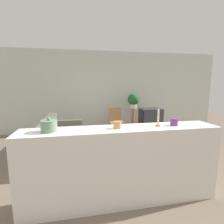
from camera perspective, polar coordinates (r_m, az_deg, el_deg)
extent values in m
plane|color=#756656|center=(3.07, 1.09, -22.47)|extent=(14.00, 14.00, 0.00)
cube|color=silver|center=(6.02, -5.86, 6.61)|extent=(9.00, 0.06, 2.70)
cube|color=#605B51|center=(4.22, -15.32, -10.16)|extent=(0.88, 1.98, 0.48)
cube|color=#605B51|center=(4.15, -20.28, -4.76)|extent=(0.20, 1.98, 0.36)
cube|color=#605B51|center=(3.35, -16.48, -14.11)|extent=(0.88, 0.16, 0.62)
cube|color=#605B51|center=(5.07, -14.64, -6.04)|extent=(0.88, 0.16, 0.62)
cube|color=#9E754C|center=(5.54, 12.31, -5.73)|extent=(0.86, 0.57, 0.42)
cube|color=#333338|center=(5.45, 12.47, -1.26)|extent=(0.61, 0.50, 0.46)
cube|color=black|center=(5.33, 9.42, -1.39)|extent=(0.02, 0.41, 0.36)
cube|color=#9E754C|center=(5.48, 1.48, -3.42)|extent=(0.44, 0.44, 0.04)
cube|color=#9E754C|center=(5.63, 1.04, -0.64)|extent=(0.40, 0.04, 0.43)
cylinder|color=#9E754C|center=(5.31, -0.09, -6.26)|extent=(0.04, 0.04, 0.40)
cylinder|color=#9E754C|center=(5.40, 3.90, -6.04)|extent=(0.04, 0.04, 0.40)
cylinder|color=#9E754C|center=(5.67, -0.83, -5.26)|extent=(0.04, 0.04, 0.40)
cylinder|color=#9E754C|center=(5.75, 2.91, -5.07)|extent=(0.04, 0.04, 0.40)
cylinder|color=#9E754C|center=(6.08, 6.87, -2.50)|extent=(0.13, 0.13, 0.78)
cylinder|color=white|center=(6.00, 6.96, 1.84)|extent=(0.24, 0.24, 0.15)
sphere|color=#23602D|center=(5.98, 7.00, 4.09)|extent=(0.39, 0.39, 0.39)
cube|color=white|center=(2.48, 3.20, -16.97)|extent=(2.63, 0.44, 1.04)
cylinder|color=gray|center=(2.24, -19.88, -4.32)|extent=(0.19, 0.19, 0.14)
sphere|color=gray|center=(2.22, -20.01, -2.04)|extent=(0.04, 0.04, 0.04)
cylinder|color=#C6844C|center=(2.27, 1.75, -4.21)|extent=(0.11, 0.11, 0.09)
cylinder|color=#B7933D|center=(2.47, 14.79, -4.28)|extent=(0.07, 0.07, 0.02)
cylinder|color=beige|center=(2.44, 14.90, -1.60)|extent=(0.02, 0.02, 0.21)
cylinder|color=#66337F|center=(2.57, 19.60, -3.10)|extent=(0.10, 0.10, 0.10)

